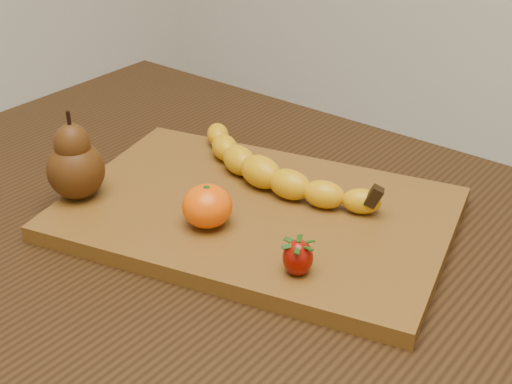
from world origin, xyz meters
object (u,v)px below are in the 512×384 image
Objects in this scene: table at (228,286)px; mandarin at (207,206)px; pear at (74,155)px; cutting_board at (256,214)px.

table is 17.44× the size of mandarin.
pear is at bearing -164.91° from mandarin.
mandarin is (0.01, -0.04, 0.14)m from table.
mandarin is at bearing -77.26° from table.
table is 0.25m from pear.
pear is at bearing -150.60° from table.
cutting_board is 0.08m from mandarin.
table is at bearing 29.40° from pear.
cutting_board reaches higher than table.
pear is (-0.16, -0.09, 0.17)m from table.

